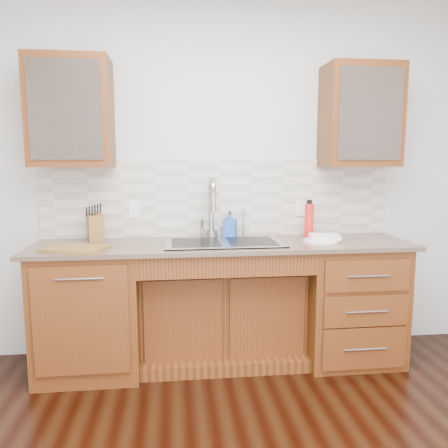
{
  "coord_description": "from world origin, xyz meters",
  "views": [
    {
      "loc": [
        -0.35,
        -1.63,
        1.49
      ],
      "look_at": [
        0.0,
        1.4,
        1.05
      ],
      "focal_mm": 35.0,
      "sensor_mm": 36.0,
      "label": 1
    }
  ],
  "objects": [
    {
      "name": "wall_back",
      "position": [
        0.0,
        1.8,
        1.35
      ],
      "size": [
        4.0,
        0.1,
        2.7
      ],
      "primitive_type": "cube",
      "color": "silver",
      "rests_on": "ground"
    },
    {
      "name": "base_cabinet_left",
      "position": [
        -0.95,
        1.44,
        0.44
      ],
      "size": [
        0.7,
        0.62,
        0.88
      ],
      "primitive_type": "cube",
      "color": "#593014",
      "rests_on": "ground"
    },
    {
      "name": "base_cabinet_center",
      "position": [
        0.0,
        1.53,
        0.35
      ],
      "size": [
        1.2,
        0.44,
        0.7
      ],
      "primitive_type": "cube",
      "color": "#593014",
      "rests_on": "ground"
    },
    {
      "name": "base_cabinet_right",
      "position": [
        0.95,
        1.44,
        0.44
      ],
      "size": [
        0.7,
        0.62,
        0.88
      ],
      "primitive_type": "cube",
      "color": "#593014",
      "rests_on": "ground"
    },
    {
      "name": "countertop",
      "position": [
        0.0,
        1.43,
        0.9
      ],
      "size": [
        2.7,
        0.65,
        0.03
      ],
      "primitive_type": "cube",
      "color": "#84705B",
      "rests_on": "base_cabinet_left"
    },
    {
      "name": "backsplash",
      "position": [
        0.0,
        1.74,
        1.21
      ],
      "size": [
        2.7,
        0.02,
        0.59
      ],
      "primitive_type": "cube",
      "color": "beige",
      "rests_on": "wall_back"
    },
    {
      "name": "sink",
      "position": [
        0.0,
        1.41,
        0.83
      ],
      "size": [
        0.84,
        0.46,
        0.19
      ],
      "primitive_type": "cube",
      "color": "#9E9EA5",
      "rests_on": "countertop"
    },
    {
      "name": "faucet",
      "position": [
        -0.07,
        1.64,
        1.11
      ],
      "size": [
        0.04,
        0.04,
        0.4
      ],
      "primitive_type": "cylinder",
      "color": "#999993",
      "rests_on": "countertop"
    },
    {
      "name": "filter_tap",
      "position": [
        0.18,
        1.65,
        1.03
      ],
      "size": [
        0.02,
        0.02,
        0.24
      ],
      "primitive_type": "cylinder",
      "color": "#999993",
      "rests_on": "countertop"
    },
    {
      "name": "upper_cabinet_left",
      "position": [
        -1.05,
        1.58,
        1.83
      ],
      "size": [
        0.55,
        0.34,
        0.75
      ],
      "primitive_type": "cube",
      "color": "#593014",
      "rests_on": "wall_back"
    },
    {
      "name": "upper_cabinet_right",
      "position": [
        1.05,
        1.58,
        1.83
      ],
      "size": [
        0.55,
        0.34,
        0.75
      ],
      "primitive_type": "cube",
      "color": "#593014",
      "rests_on": "wall_back"
    },
    {
      "name": "outlet_left",
      "position": [
        -0.65,
        1.73,
        1.12
      ],
      "size": [
        0.08,
        0.01,
        0.12
      ],
      "primitive_type": "cube",
      "color": "white",
      "rests_on": "backsplash"
    },
    {
      "name": "outlet_right",
      "position": [
        0.65,
        1.73,
        1.12
      ],
      "size": [
        0.08,
        0.01,
        0.12
      ],
      "primitive_type": "cube",
      "color": "white",
      "rests_on": "backsplash"
    },
    {
      "name": "soap_bottle",
      "position": [
        0.08,
        1.67,
        1.01
      ],
      "size": [
        0.12,
        0.12,
        0.2
      ],
      "primitive_type": "imported",
      "rotation": [
        0.0,
        0.0,
        -0.38
      ],
      "color": "blue",
      "rests_on": "countertop"
    },
    {
      "name": "water_bottle",
      "position": [
        0.68,
        1.6,
        1.04
      ],
      "size": [
        0.09,
        0.09,
        0.26
      ],
      "primitive_type": "cylinder",
      "rotation": [
        0.0,
        0.0,
        0.37
      ],
      "color": "red",
      "rests_on": "countertop"
    },
    {
      "name": "plate",
      "position": [
        0.7,
        1.38,
        0.92
      ],
      "size": [
        0.31,
        0.31,
        0.01
      ],
      "primitive_type": "cylinder",
      "rotation": [
        0.0,
        0.0,
        -0.29
      ],
      "color": "white",
      "rests_on": "countertop"
    },
    {
      "name": "dish_towel",
      "position": [
        0.74,
        1.41,
        0.94
      ],
      "size": [
        0.24,
        0.19,
        0.03
      ],
      "primitive_type": "cube",
      "rotation": [
        0.0,
        0.0,
        -0.16
      ],
      "color": "white",
      "rests_on": "plate"
    },
    {
      "name": "knife_block",
      "position": [
        -0.93,
        1.64,
        1.01
      ],
      "size": [
        0.15,
        0.2,
        0.19
      ],
      "primitive_type": "cube",
      "rotation": [
        0.0,
        0.0,
        0.29
      ],
      "color": "brown",
      "rests_on": "countertop"
    },
    {
      "name": "cutting_board",
      "position": [
        -1.0,
        1.3,
        0.92
      ],
      "size": [
        0.46,
        0.39,
        0.02
      ],
      "primitive_type": "cube",
      "rotation": [
        0.0,
        0.0,
        -0.35
      ],
      "color": "brown",
      "rests_on": "countertop"
    },
    {
      "name": "cup_left_a",
      "position": [
        -1.19,
        1.58,
        1.77
      ],
      "size": [
        0.14,
        0.14,
        0.09
      ],
      "primitive_type": "imported",
      "rotation": [
        0.0,
        0.0,
        0.25
      ],
      "color": "silver",
      "rests_on": "upper_cabinet_left"
    },
    {
      "name": "cup_left_b",
      "position": [
        -0.95,
        1.58,
        1.77
      ],
      "size": [
        0.12,
        0.12,
        0.1
      ],
      "primitive_type": "imported",
      "rotation": [
        0.0,
        0.0,
        0.13
      ],
      "color": "silver",
      "rests_on": "upper_cabinet_left"
    },
    {
      "name": "cup_right_a",
      "position": [
        0.96,
        1.58,
        1.77
      ],
      "size": [
        0.12,
        0.12,
        0.09
      ],
      "primitive_type": "imported",
      "rotation": [
        0.0,
        0.0,
        -0.04
      ],
      "color": "silver",
      "rests_on": "upper_cabinet_right"
    },
    {
      "name": "cup_right_b",
      "position": [
        1.09,
        1.58,
        1.77
      ],
      "size": [
        0.13,
        0.13,
        0.09
      ],
      "primitive_type": "imported",
      "rotation": [
        0.0,
        0.0,
        -0.35
      ],
      "color": "white",
      "rests_on": "upper_cabinet_right"
    }
  ]
}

